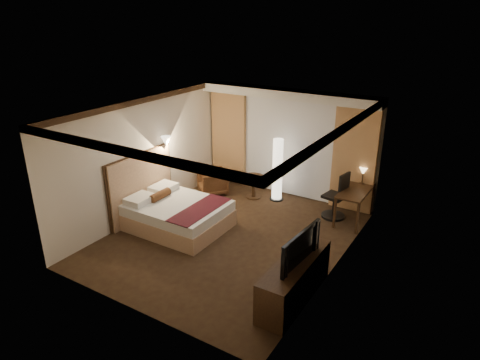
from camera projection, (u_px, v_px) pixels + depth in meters
The scene contains 21 objects.
floor at pixel (230, 237), 8.95m from camera, with size 4.50×5.50×0.01m, color black.
ceiling at pixel (229, 110), 7.95m from camera, with size 4.50×5.50×0.01m, color white.
back_wall at pixel (289, 143), 10.62m from camera, with size 4.50×0.02×2.70m, color beige.
left_wall at pixel (145, 158), 9.54m from camera, with size 0.02×5.50×2.70m, color beige.
right_wall at pixel (339, 202), 7.35m from camera, with size 0.02×5.50×2.70m, color beige.
crown_molding at pixel (229, 113), 7.97m from camera, with size 4.50×5.50×0.12m, color black, non-canonical shape.
soffit at pixel (287, 94), 9.96m from camera, with size 4.50×0.50×0.20m, color white.
curtain_sheer at pixel (288, 147), 10.60m from camera, with size 2.48×0.04×2.45m, color silver.
curtain_left_drape at pixel (229, 138), 11.38m from camera, with size 1.00×0.14×2.45m, color tan.
curtain_right_drape at pixel (354, 160), 9.72m from camera, with size 1.00×0.14×2.45m, color tan.
wall_sconce at pixel (166, 141), 9.81m from camera, with size 0.24×0.24×0.24m, color white, non-canonical shape.
bed at pixel (178, 215), 9.24m from camera, with size 2.01×1.57×0.59m, color white, non-canonical shape.
headboard at pixel (142, 186), 9.56m from camera, with size 0.12×1.87×1.50m, color tan, non-canonical shape.
armchair at pixel (212, 181), 10.97m from camera, with size 0.67×0.62×0.69m, color #432514.
side_table at pixel (254, 187), 10.74m from camera, with size 0.52×0.52×0.57m, color black, non-canonical shape.
floor_lamp at pixel (277, 170), 10.43m from camera, with size 0.33×0.33×1.58m, color white, non-canonical shape.
desk at pixel (354, 205), 9.51m from camera, with size 0.55×1.20×0.75m, color black, non-canonical shape.
desk_lamp at pixel (363, 176), 9.66m from camera, with size 0.18×0.18×0.34m, color #FFD899, non-canonical shape.
office_chair at pixel (335, 195), 9.62m from camera, with size 0.54×0.54×1.12m, color black, non-canonical shape.
dresser at pixel (295, 280), 6.93m from camera, with size 0.50×1.83×0.71m, color black, non-canonical shape.
television at pixel (295, 242), 6.69m from camera, with size 1.15×0.66×0.15m, color black.
Camera 1 is at (4.30, -6.59, 4.43)m, focal length 32.00 mm.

